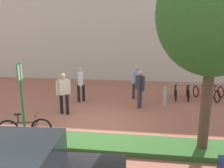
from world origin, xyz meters
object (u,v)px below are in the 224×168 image
object	(u,v)px
bike_at_sign	(25,128)
bike_rack_cluster	(207,93)
parking_sign_post	(21,91)
bollard_steel	(165,97)
person_shirt_blue	(136,80)
tree_sidewalk	(215,13)
person_suited_navy	(140,87)
person_shirt_white	(81,82)
person_casual_tan	(64,91)

from	to	relation	value
bike_at_sign	bike_rack_cluster	world-z (taller)	bike_at_sign
parking_sign_post	bike_at_sign	world-z (taller)	parking_sign_post
bike_at_sign	bike_rack_cluster	xyz separation A→B (m)	(6.92, 5.30, -0.00)
bollard_steel	person_shirt_blue	xyz separation A→B (m)	(-1.34, 1.05, 0.53)
tree_sidewalk	person_suited_navy	xyz separation A→B (m)	(-1.81, 3.65, -2.80)
tree_sidewalk	bike_at_sign	distance (m)	6.38
bike_rack_cluster	person_shirt_blue	xyz separation A→B (m)	(-3.55, -0.30, 0.64)
person_suited_navy	person_shirt_blue	world-z (taller)	same
person_shirt_white	person_shirt_blue	distance (m)	2.81
person_shirt_white	person_casual_tan	world-z (taller)	same
parking_sign_post	person_suited_navy	size ratio (longest dim) A/B	1.43
bollard_steel	person_suited_navy	bearing A→B (deg)	-160.74
bike_rack_cluster	person_shirt_blue	size ratio (longest dim) A/B	2.18
bollard_steel	person_suited_navy	distance (m)	1.32
parking_sign_post	bike_at_sign	size ratio (longest dim) A/B	1.50
parking_sign_post	person_casual_tan	bearing A→B (deg)	80.89
tree_sidewalk	person_casual_tan	world-z (taller)	tree_sidewalk
bollard_steel	person_casual_tan	bearing A→B (deg)	-159.27
bike_rack_cluster	person_casual_tan	size ratio (longest dim) A/B	2.18
bike_rack_cluster	person_shirt_blue	world-z (taller)	person_shirt_blue
bike_at_sign	person_suited_navy	world-z (taller)	person_suited_navy
bike_rack_cluster	person_suited_navy	distance (m)	3.84
parking_sign_post	bike_rack_cluster	size ratio (longest dim) A/B	0.66
tree_sidewalk	bike_at_sign	xyz separation A→B (m)	(-5.37, 0.10, -3.44)
bollard_steel	person_shirt_white	world-z (taller)	person_shirt_white
tree_sidewalk	person_shirt_blue	size ratio (longest dim) A/B	3.15
bike_rack_cluster	person_shirt_blue	distance (m)	3.62
parking_sign_post	person_shirt_white	size ratio (longest dim) A/B	1.43
person_shirt_white	person_casual_tan	bearing A→B (deg)	-97.23
parking_sign_post	person_shirt_blue	xyz separation A→B (m)	(3.30, 5.13, -0.63)
parking_sign_post	person_casual_tan	world-z (taller)	parking_sign_post
person_shirt_white	person_shirt_blue	bearing A→B (deg)	17.77
bollard_steel	person_shirt_white	bearing A→B (deg)	177.27
parking_sign_post	tree_sidewalk	bearing A→B (deg)	0.36
parking_sign_post	person_suited_navy	world-z (taller)	parking_sign_post
bike_at_sign	bollard_steel	size ratio (longest dim) A/B	1.83
bike_at_sign	bike_rack_cluster	size ratio (longest dim) A/B	0.44
parking_sign_post	person_shirt_white	xyz separation A→B (m)	(0.63, 4.28, -0.63)
bike_at_sign	bike_rack_cluster	bearing A→B (deg)	37.46
parking_sign_post	person_shirt_blue	size ratio (longest dim) A/B	1.43
bike_rack_cluster	bollard_steel	size ratio (longest dim) A/B	4.17
person_shirt_white	person_suited_navy	bearing A→B (deg)	-11.62
parking_sign_post	bollard_steel	bearing A→B (deg)	41.39
bike_at_sign	person_shirt_blue	xyz separation A→B (m)	(3.37, 5.00, 0.63)
tree_sidewalk	person_casual_tan	distance (m)	6.16
tree_sidewalk	person_shirt_blue	bearing A→B (deg)	111.47
tree_sidewalk	person_shirt_white	distance (m)	6.91
tree_sidewalk	person_suited_navy	world-z (taller)	tree_sidewalk
tree_sidewalk	person_suited_navy	distance (m)	4.95
bike_rack_cluster	bollard_steel	xyz separation A→B (m)	(-2.21, -1.35, 0.10)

